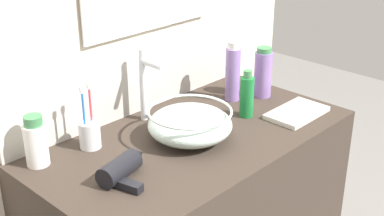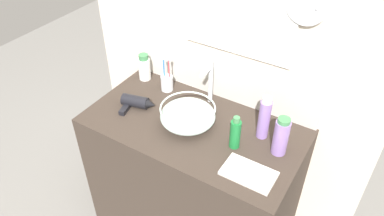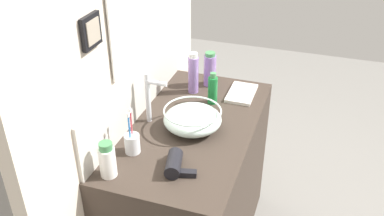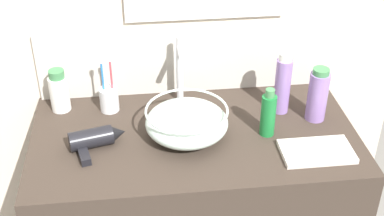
{
  "view_description": "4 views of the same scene",
  "coord_description": "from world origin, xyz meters",
  "views": [
    {
      "loc": [
        -1.12,
        -1.06,
        1.61
      ],
      "look_at": [
        -0.01,
        0.0,
        0.93
      ],
      "focal_mm": 50.0,
      "sensor_mm": 36.0,
      "label": 1
    },
    {
      "loc": [
        0.72,
        -1.18,
        2.02
      ],
      "look_at": [
        -0.01,
        0.0,
        0.93
      ],
      "focal_mm": 35.0,
      "sensor_mm": 36.0,
      "label": 2
    },
    {
      "loc": [
        -1.59,
        -0.53,
        1.93
      ],
      "look_at": [
        -0.01,
        0.0,
        0.93
      ],
      "focal_mm": 40.0,
      "sensor_mm": 36.0,
      "label": 3
    },
    {
      "loc": [
        -0.17,
        -1.42,
        1.85
      ],
      "look_at": [
        -0.01,
        0.0,
        0.93
      ],
      "focal_mm": 50.0,
      "sensor_mm": 36.0,
      "label": 4
    }
  ],
  "objects": [
    {
      "name": "glass_bowl_sink",
      "position": [
        -0.03,
        -0.01,
        0.88
      ],
      "size": [
        0.27,
        0.27,
        0.1
      ],
      "color": "silver",
      "rests_on": "vanity_counter"
    },
    {
      "name": "faucet",
      "position": [
        -0.03,
        0.2,
        0.97
      ],
      "size": [
        0.02,
        0.11,
        0.25
      ],
      "color": "silver",
      "rests_on": "vanity_counter"
    },
    {
      "name": "hair_drier",
      "position": [
        -0.32,
        -0.03,
        0.86
      ],
      "size": [
        0.19,
        0.16,
        0.06
      ],
      "color": "black",
      "rests_on": "vanity_counter"
    },
    {
      "name": "toothbrush_cup",
      "position": [
        -0.28,
        0.18,
        0.87
      ],
      "size": [
        0.07,
        0.07,
        0.21
      ],
      "color": "silver",
      "rests_on": "vanity_counter"
    },
    {
      "name": "spray_bottle",
      "position": [
        -0.45,
        0.2,
        0.9
      ],
      "size": [
        0.07,
        0.07,
        0.15
      ],
      "color": "white",
      "rests_on": "vanity_counter"
    },
    {
      "name": "lotion_bottle",
      "position": [
        0.42,
        0.04,
        0.92
      ],
      "size": [
        0.07,
        0.07,
        0.19
      ],
      "color": "#8C6BB2",
      "rests_on": "vanity_counter"
    },
    {
      "name": "shampoo_bottle",
      "position": [
        0.31,
        0.1,
        0.94
      ],
      "size": [
        0.05,
        0.05,
        0.22
      ],
      "color": "#8C6BB2",
      "rests_on": "vanity_counter"
    },
    {
      "name": "soap_dispenser",
      "position": [
        0.24,
        -0.03,
        0.9
      ],
      "size": [
        0.05,
        0.05,
        0.17
      ],
      "color": "#197233",
      "rests_on": "vanity_counter"
    },
    {
      "name": "hand_towel",
      "position": [
        0.36,
        -0.15,
        0.84
      ],
      "size": [
        0.22,
        0.13,
        0.02
      ],
      "primitive_type": "cube",
      "color": "silver",
      "rests_on": "vanity_counter"
    }
  ]
}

